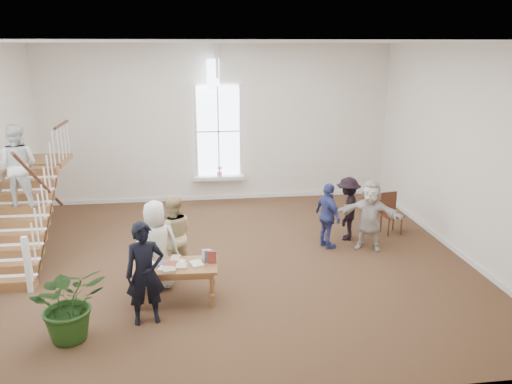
{
  "coord_description": "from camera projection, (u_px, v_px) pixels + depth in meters",
  "views": [
    {
      "loc": [
        -0.76,
        -9.87,
        4.44
      ],
      "look_at": [
        0.57,
        0.4,
        1.39
      ],
      "focal_mm": 35.0,
      "sensor_mm": 36.0,
      "label": 1
    }
  ],
  "objects": [
    {
      "name": "woman_cluster_b",
      "position": [
        348.0,
        209.0,
        11.7
      ],
      "size": [
        0.9,
        1.12,
        1.51
      ],
      "primitive_type": "imported",
      "rotation": [
        0.0,
        0.0,
        4.31
      ],
      "color": "black",
      "rests_on": "ground"
    },
    {
      "name": "police_officer",
      "position": [
        145.0,
        274.0,
        8.11
      ],
      "size": [
        0.7,
        0.52,
        1.75
      ],
      "primitive_type": "imported",
      "rotation": [
        0.0,
        0.0,
        0.17
      ],
      "color": "black",
      "rests_on": "ground"
    },
    {
      "name": "elderly_woman",
      "position": [
        156.0,
        245.0,
        9.32
      ],
      "size": [
        0.88,
        0.62,
        1.71
      ],
      "primitive_type": "imported",
      "rotation": [
        0.0,
        0.0,
        3.24
      ],
      "color": "silver",
      "rests_on": "ground"
    },
    {
      "name": "woman_cluster_c",
      "position": [
        370.0,
        215.0,
        11.11
      ],
      "size": [
        1.55,
        1.08,
        1.6
      ],
      "primitive_type": "imported",
      "rotation": [
        0.0,
        0.0,
        5.83
      ],
      "color": "beige",
      "rests_on": "ground"
    },
    {
      "name": "ground",
      "position": [
        232.0,
        260.0,
        10.74
      ],
      "size": [
        10.0,
        10.0,
        0.0
      ],
      "primitive_type": "plane",
      "color": "#462C1B",
      "rests_on": "ground"
    },
    {
      "name": "person_yellow",
      "position": [
        173.0,
        235.0,
        9.83
      ],
      "size": [
        0.89,
        0.73,
        1.67
      ],
      "primitive_type": "imported",
      "rotation": [
        0.0,
        0.0,
        3.27
      ],
      "color": "tan",
      "rests_on": "ground"
    },
    {
      "name": "woman_cluster_a",
      "position": [
        328.0,
        216.0,
        11.2
      ],
      "size": [
        0.62,
        0.96,
        1.51
      ],
      "primitive_type": "imported",
      "rotation": [
        0.0,
        0.0,
        1.88
      ],
      "color": "#384187",
      "rests_on": "ground"
    },
    {
      "name": "side_chair",
      "position": [
        390.0,
        210.0,
        12.19
      ],
      "size": [
        0.5,
        0.5,
        1.0
      ],
      "rotation": [
        0.0,
        0.0,
        0.17
      ],
      "color": "#371D0F",
      "rests_on": "ground"
    },
    {
      "name": "floor_plant",
      "position": [
        69.0,
        302.0,
        7.71
      ],
      "size": [
        1.4,
        1.31,
        1.24
      ],
      "primitive_type": "imported",
      "rotation": [
        0.0,
        0.0,
        0.38
      ],
      "color": "#1C3C13",
      "rests_on": "ground"
    },
    {
      "name": "staircase",
      "position": [
        22.0,
        185.0,
        10.45
      ],
      "size": [
        1.1,
        4.1,
        2.92
      ],
      "color": "brown",
      "rests_on": "ground"
    },
    {
      "name": "library_table",
      "position": [
        174.0,
        269.0,
        8.85
      ],
      "size": [
        1.54,
        0.85,
        0.77
      ],
      "rotation": [
        0.0,
        0.0,
        -0.05
      ],
      "color": "brown",
      "rests_on": "ground"
    },
    {
      "name": "room_shell",
      "position": [
        220.0,
        187.0,
        14.8
      ],
      "size": [
        10.49,
        10.0,
        10.0
      ],
      "color": "white",
      "rests_on": "ground"
    }
  ]
}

